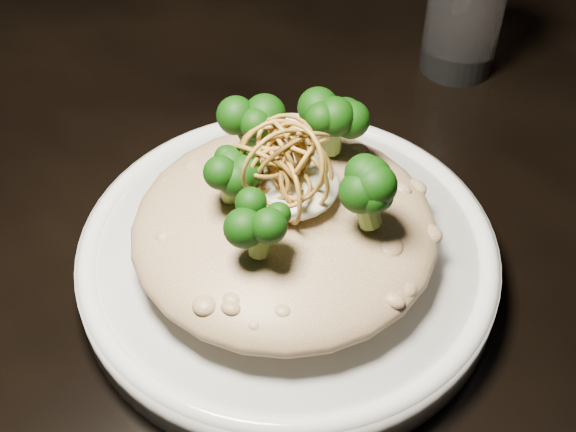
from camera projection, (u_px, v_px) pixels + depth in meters
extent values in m
cube|color=black|center=(435.00, 269.00, 0.55)|extent=(1.10, 0.80, 0.04)
cylinder|color=black|center=(183.00, 160.00, 1.18)|extent=(0.05, 0.05, 0.71)
cylinder|color=white|center=(288.00, 261.00, 0.51)|extent=(0.26, 0.26, 0.03)
ellipsoid|color=brown|center=(284.00, 228.00, 0.49)|extent=(0.19, 0.19, 0.04)
ellipsoid|color=white|center=(289.00, 184.00, 0.47)|extent=(0.06, 0.06, 0.02)
cylinder|color=white|center=(465.00, 10.00, 0.64)|extent=(0.08, 0.08, 0.11)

